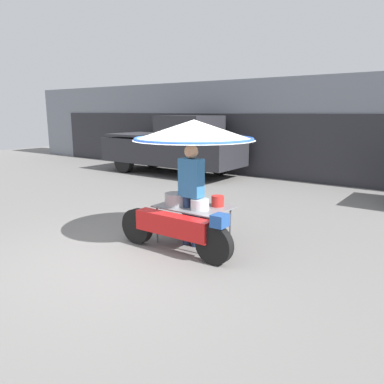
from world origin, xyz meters
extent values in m
plane|color=slate|center=(0.00, 0.00, 0.00)|extent=(36.00, 36.00, 0.00)
cube|color=gray|center=(0.00, 8.85, 1.64)|extent=(28.00, 2.00, 3.28)
cube|color=#28282D|center=(0.00, 7.82, 1.07)|extent=(23.80, 0.06, 2.13)
cylinder|color=black|center=(1.07, 0.57, 0.30)|extent=(0.59, 0.14, 0.59)
cylinder|color=black|center=(-0.47, 0.57, 0.30)|extent=(0.59, 0.14, 0.59)
cube|color=red|center=(0.30, 0.57, 0.46)|extent=(1.36, 0.24, 0.32)
cube|color=#234C93|center=(1.16, 0.57, 0.68)|extent=(0.20, 0.24, 0.18)
cylinder|color=black|center=(0.30, 1.38, 0.27)|extent=(0.54, 0.14, 0.54)
cylinder|color=#515156|center=(0.81, 0.78, 0.31)|extent=(0.03, 0.03, 0.62)
cylinder|color=#515156|center=(0.81, 1.48, 0.31)|extent=(0.03, 0.03, 0.62)
cylinder|color=#515156|center=(-0.21, 0.78, 0.31)|extent=(0.03, 0.03, 0.62)
cylinder|color=#515156|center=(-0.21, 1.48, 0.31)|extent=(0.03, 0.03, 0.62)
cube|color=gray|center=(0.30, 1.13, 0.63)|extent=(1.20, 0.83, 0.02)
cylinder|color=#B2B2B7|center=(0.30, 1.13, 1.19)|extent=(0.03, 0.03, 1.10)
cone|color=white|center=(0.30, 1.13, 1.90)|extent=(1.98, 1.98, 0.33)
torus|color=blue|center=(0.30, 1.13, 1.76)|extent=(1.93, 1.93, 0.05)
cylinder|color=#939399|center=(0.03, 0.99, 0.75)|extent=(0.37, 0.37, 0.21)
cylinder|color=silver|center=(0.51, 1.01, 0.73)|extent=(0.30, 0.30, 0.17)
cylinder|color=red|center=(0.63, 1.36, 0.73)|extent=(0.21, 0.21, 0.18)
cylinder|color=navy|center=(0.24, 1.01, 0.42)|extent=(0.14, 0.14, 0.83)
cylinder|color=navy|center=(0.42, 1.01, 0.42)|extent=(0.14, 0.14, 0.83)
cube|color=teal|center=(0.33, 1.01, 1.15)|extent=(0.38, 0.22, 0.62)
sphere|color=tan|center=(0.33, 1.01, 1.57)|extent=(0.23, 0.23, 0.23)
cylinder|color=black|center=(-3.05, 5.76, 0.39)|extent=(0.79, 0.24, 0.79)
cylinder|color=black|center=(-3.05, 7.36, 0.39)|extent=(0.79, 0.24, 0.79)
cylinder|color=black|center=(-6.18, 5.76, 0.39)|extent=(0.79, 0.24, 0.79)
cylinder|color=black|center=(-6.18, 7.36, 0.39)|extent=(0.79, 0.24, 0.79)
cube|color=#28282D|center=(-4.61, 6.56, 0.82)|extent=(5.22, 1.89, 0.86)
cube|color=#28282D|center=(-3.78, 6.56, 1.66)|extent=(1.78, 1.74, 0.81)
cube|color=#2D2D33|center=(-5.66, 6.56, 1.35)|extent=(2.72, 1.81, 0.08)
camera|label=1|loc=(3.84, -3.79, 2.19)|focal=35.00mm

